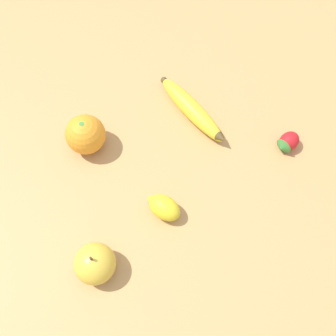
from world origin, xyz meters
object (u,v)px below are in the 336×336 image
strawberry (288,142)px  orange (86,135)px  lemon (164,208)px  apple (95,264)px  banana (192,110)px

strawberry → orange: bearing=-43.9°
orange → lemon: orange is taller
orange → apple: size_ratio=1.03×
apple → banana: bearing=-160.0°
orange → lemon: 0.23m
lemon → banana: bearing=-146.3°
banana → lemon: size_ratio=2.90×
orange → strawberry: size_ratio=1.58×
banana → strawberry: (-0.10, 0.20, -0.00)m
apple → strawberry: bearing=172.4°
banana → lemon: lemon is taller
strawberry → lemon: 0.31m
apple → lemon: 0.17m
banana → lemon: bearing=-52.7°
banana → strawberry: size_ratio=4.16×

